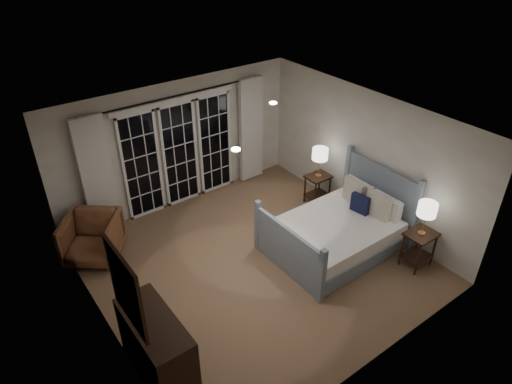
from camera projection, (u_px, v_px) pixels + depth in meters
floor at (255, 263)px, 7.73m from camera, size 5.00×5.00×0.00m
ceiling at (255, 127)px, 6.41m from camera, size 5.00×5.00×0.00m
wall_left at (97, 265)px, 5.81m from camera, size 0.02×5.00×2.50m
wall_right at (365, 157)px, 8.33m from camera, size 0.02×5.00×2.50m
wall_back at (178, 144)px, 8.77m from camera, size 5.00×0.02×2.50m
wall_front at (381, 295)px, 5.36m from camera, size 5.00×0.02×2.50m
french_doors at (180, 153)px, 8.83m from camera, size 2.50×0.04×2.20m
curtain_rod at (176, 96)px, 8.17m from camera, size 3.50×0.03×0.03m
curtain_left at (97, 177)px, 7.91m from camera, size 0.55×0.10×2.25m
curtain_right at (251, 130)px, 9.58m from camera, size 0.55×0.10×2.25m
downlight_a at (273, 103)px, 7.22m from camera, size 0.12×0.12×0.01m
downlight_b at (236, 149)px, 5.84m from camera, size 0.12×0.12×0.01m
bed at (337, 232)px, 7.93m from camera, size 2.21×1.58×1.28m
nightstand_left at (419, 244)px, 7.48m from camera, size 0.50×0.40×0.65m
nightstand_right at (318, 185)px, 9.13m from camera, size 0.47×0.38×0.61m
lamp_left at (427, 210)px, 7.11m from camera, size 0.30×0.30×0.58m
lamp_right at (320, 154)px, 8.76m from camera, size 0.31×0.31×0.60m
armchair at (93, 238)px, 7.66m from camera, size 1.23×1.23×0.81m
dresser at (157, 346)px, 5.73m from camera, size 0.53×1.26×0.89m
mirror at (126, 289)px, 5.02m from camera, size 0.05×0.85×1.00m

